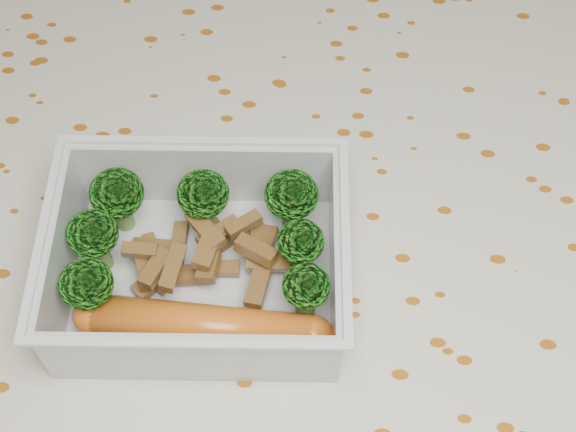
{
  "coord_description": "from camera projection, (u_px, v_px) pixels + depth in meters",
  "views": [
    {
      "loc": [
        0.03,
        -0.25,
        1.18
      ],
      "look_at": [
        0.01,
        0.0,
        0.78
      ],
      "focal_mm": 50.0,
      "sensor_mm": 36.0,
      "label": 1
    }
  ],
  "objects": [
    {
      "name": "dining_table",
      "position": [
        274.0,
        304.0,
        0.57
      ],
      "size": [
        1.4,
        0.9,
        0.75
      ],
      "color": "brown",
      "rests_on": "ground"
    },
    {
      "name": "tablecloth",
      "position": [
        273.0,
        271.0,
        0.53
      ],
      "size": [
        1.46,
        0.96,
        0.19
      ],
      "color": "beige",
      "rests_on": "dining_table"
    },
    {
      "name": "meat_pile",
      "position": [
        205.0,
        253.0,
        0.47
      ],
      "size": [
        0.1,
        0.07,
        0.03
      ],
      "color": "brown",
      "rests_on": "lunch_container"
    },
    {
      "name": "lunch_container",
      "position": [
        200.0,
        268.0,
        0.46
      ],
      "size": [
        0.18,
        0.14,
        0.06
      ],
      "color": "silver",
      "rests_on": "tablecloth"
    },
    {
      "name": "broccoli_florets",
      "position": [
        193.0,
        229.0,
        0.46
      ],
      "size": [
        0.15,
        0.1,
        0.05
      ],
      "color": "#608C3F",
      "rests_on": "lunch_container"
    },
    {
      "name": "sausage",
      "position": [
        203.0,
        326.0,
        0.45
      ],
      "size": [
        0.15,
        0.03,
        0.03
      ],
      "color": "#C85E18",
      "rests_on": "lunch_container"
    }
  ]
}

